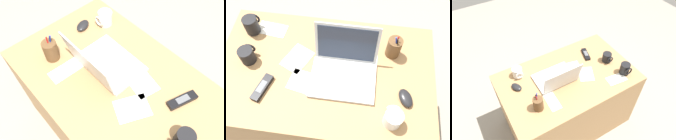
# 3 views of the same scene
# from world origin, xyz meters

# --- Properties ---
(ground_plane) EXTENTS (6.00, 6.00, 0.00)m
(ground_plane) POSITION_xyz_m (0.00, 0.00, 0.00)
(ground_plane) COLOR gray
(desk) EXTENTS (1.17, 0.72, 0.71)m
(desk) POSITION_xyz_m (0.00, 0.00, 0.35)
(desk) COLOR #A87C4F
(desk) RESTS_ON ground
(laptop) EXTENTS (0.33, 0.29, 0.24)m
(laptop) POSITION_xyz_m (0.11, -0.00, 0.76)
(laptop) COLOR silver
(laptop) RESTS_ON desk
(computer_mouse) EXTENTS (0.10, 0.12, 0.03)m
(computer_mouse) POSITION_xyz_m (0.43, -0.11, 0.73)
(computer_mouse) COLOR black
(computer_mouse) RESTS_ON desk
(coffee_mug_white) EXTENTS (0.08, 0.09, 0.09)m
(coffee_mug_white) POSITION_xyz_m (-0.41, 0.01, 0.75)
(coffee_mug_white) COLOR black
(coffee_mug_white) RESTS_ON desk
(coffee_mug_spare) EXTENTS (0.09, 0.10, 0.09)m
(coffee_mug_spare) POSITION_xyz_m (0.36, -0.23, 0.75)
(coffee_mug_spare) COLOR white
(coffee_mug_spare) RESTS_ON desk
(cordless_phone) EXTENTS (0.09, 0.16, 0.03)m
(cordless_phone) POSITION_xyz_m (-0.29, -0.15, 0.72)
(cordless_phone) COLOR black
(cordless_phone) RESTS_ON desk
(pen_holder) EXTENTS (0.08, 0.08, 0.17)m
(pen_holder) POSITION_xyz_m (0.35, 0.16, 0.77)
(pen_holder) COLOR brown
(pen_holder) RESTS_ON desk
(paper_note_near_laptop) EXTENTS (0.15, 0.14, 0.00)m
(paper_note_near_laptop) POSITION_xyz_m (-0.11, -0.08, 0.71)
(paper_note_near_laptop) COLOR white
(paper_note_near_laptop) RESTS_ON desk
(paper_note_right) EXTENTS (0.18, 0.20, 0.00)m
(paper_note_right) POSITION_xyz_m (-0.16, 0.05, 0.71)
(paper_note_right) COLOR white
(paper_note_right) RESTS_ON desk
(paper_note_front) EXTENTS (0.09, 0.18, 0.00)m
(paper_note_front) POSITION_xyz_m (0.24, 0.16, 0.71)
(paper_note_front) COLOR white
(paper_note_front) RESTS_ON desk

